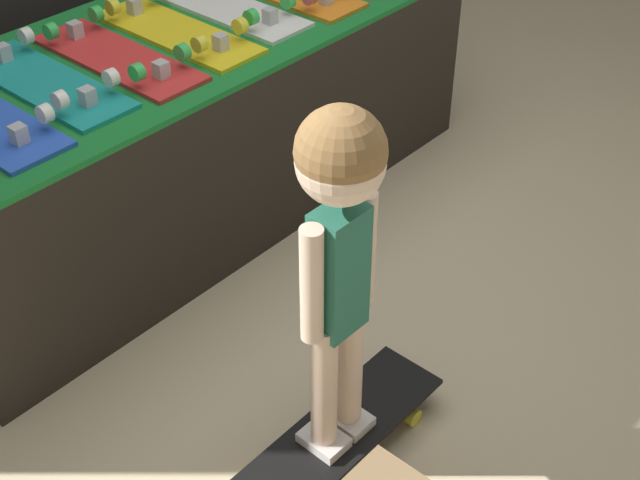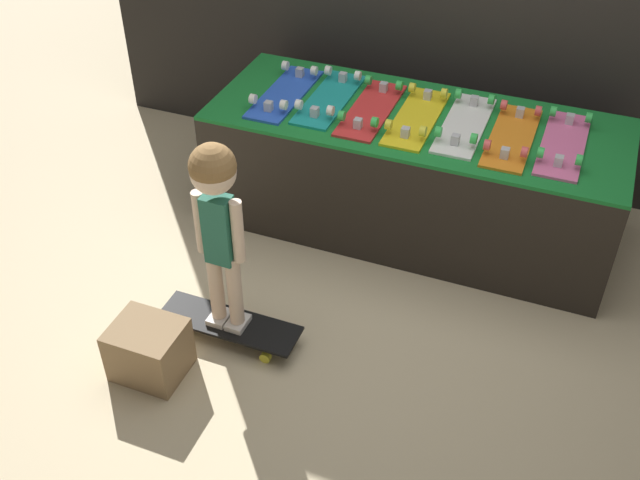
{
  "view_description": "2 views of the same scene",
  "coord_description": "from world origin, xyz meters",
  "px_view_note": "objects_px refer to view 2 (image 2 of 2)",
  "views": [
    {
      "loc": [
        -1.76,
        -1.58,
        1.96
      ],
      "look_at": [
        -0.23,
        -0.24,
        0.39
      ],
      "focal_mm": 50.0,
      "sensor_mm": 36.0,
      "label": 1
    },
    {
      "loc": [
        0.8,
        -2.79,
        2.64
      ],
      "look_at": [
        -0.24,
        -0.15,
        0.37
      ],
      "focal_mm": 42.0,
      "sensor_mm": 36.0,
      "label": 2
    }
  ],
  "objects_px": {
    "skateboard_blue_on_rack": "(285,92)",
    "skateboard_red_on_rack": "(371,108)",
    "skateboard_white_on_rack": "(465,123)",
    "skateboard_teal_on_rack": "(329,98)",
    "skateboard_orange_on_rack": "(512,136)",
    "child": "(217,206)",
    "skateboard_yellow_on_rack": "(417,117)",
    "storage_box": "(149,350)",
    "skateboard_on_floor": "(229,324)",
    "skateboard_pink_on_rack": "(564,143)"
  },
  "relations": [
    {
      "from": "storage_box",
      "to": "skateboard_orange_on_rack",
      "type": "bearing_deg",
      "value": 49.37
    },
    {
      "from": "skateboard_red_on_rack",
      "to": "skateboard_white_on_rack",
      "type": "bearing_deg",
      "value": 2.94
    },
    {
      "from": "skateboard_on_floor",
      "to": "skateboard_blue_on_rack",
      "type": "bearing_deg",
      "value": 99.66
    },
    {
      "from": "skateboard_pink_on_rack",
      "to": "skateboard_teal_on_rack",
      "type": "bearing_deg",
      "value": 179.34
    },
    {
      "from": "skateboard_yellow_on_rack",
      "to": "skateboard_on_floor",
      "type": "height_order",
      "value": "skateboard_yellow_on_rack"
    },
    {
      "from": "skateboard_red_on_rack",
      "to": "skateboard_on_floor",
      "type": "distance_m",
      "value": 1.37
    },
    {
      "from": "skateboard_teal_on_rack",
      "to": "child",
      "type": "xyz_separation_m",
      "value": [
        -0.05,
        -1.2,
        0.07
      ]
    },
    {
      "from": "skateboard_on_floor",
      "to": "skateboard_yellow_on_rack",
      "type": "bearing_deg",
      "value": 64.96
    },
    {
      "from": "skateboard_blue_on_rack",
      "to": "skateboard_red_on_rack",
      "type": "bearing_deg",
      "value": 0.28
    },
    {
      "from": "skateboard_blue_on_rack",
      "to": "skateboard_white_on_rack",
      "type": "xyz_separation_m",
      "value": [
        1.0,
        0.03,
        0.0
      ]
    },
    {
      "from": "skateboard_pink_on_rack",
      "to": "skateboard_red_on_rack",
      "type": "bearing_deg",
      "value": -179.12
    },
    {
      "from": "skateboard_yellow_on_rack",
      "to": "child",
      "type": "height_order",
      "value": "child"
    },
    {
      "from": "skateboard_teal_on_rack",
      "to": "storage_box",
      "type": "relative_size",
      "value": 2.04
    },
    {
      "from": "skateboard_white_on_rack",
      "to": "storage_box",
      "type": "distance_m",
      "value": 1.93
    },
    {
      "from": "skateboard_blue_on_rack",
      "to": "storage_box",
      "type": "distance_m",
      "value": 1.61
    },
    {
      "from": "skateboard_teal_on_rack",
      "to": "skateboard_on_floor",
      "type": "relative_size",
      "value": 0.93
    },
    {
      "from": "child",
      "to": "skateboard_yellow_on_rack",
      "type": "bearing_deg",
      "value": 65.82
    },
    {
      "from": "skateboard_teal_on_rack",
      "to": "skateboard_red_on_rack",
      "type": "relative_size",
      "value": 1.0
    },
    {
      "from": "skateboard_white_on_rack",
      "to": "skateboard_red_on_rack",
      "type": "bearing_deg",
      "value": -177.06
    },
    {
      "from": "skateboard_white_on_rack",
      "to": "skateboard_orange_on_rack",
      "type": "height_order",
      "value": "same"
    },
    {
      "from": "skateboard_blue_on_rack",
      "to": "skateboard_red_on_rack",
      "type": "relative_size",
      "value": 1.0
    },
    {
      "from": "skateboard_red_on_rack",
      "to": "skateboard_yellow_on_rack",
      "type": "xyz_separation_m",
      "value": [
        0.25,
        0.0,
        0.0
      ]
    },
    {
      "from": "skateboard_yellow_on_rack",
      "to": "skateboard_pink_on_rack",
      "type": "xyz_separation_m",
      "value": [
        0.75,
        0.01,
        0.0
      ]
    },
    {
      "from": "skateboard_orange_on_rack",
      "to": "skateboard_pink_on_rack",
      "type": "bearing_deg",
      "value": 5.36
    },
    {
      "from": "skateboard_blue_on_rack",
      "to": "child",
      "type": "xyz_separation_m",
      "value": [
        0.2,
        -1.17,
        0.07
      ]
    },
    {
      "from": "skateboard_yellow_on_rack",
      "to": "storage_box",
      "type": "height_order",
      "value": "skateboard_yellow_on_rack"
    },
    {
      "from": "skateboard_blue_on_rack",
      "to": "child",
      "type": "bearing_deg",
      "value": -80.34
    },
    {
      "from": "skateboard_blue_on_rack",
      "to": "skateboard_teal_on_rack",
      "type": "bearing_deg",
      "value": 7.37
    },
    {
      "from": "skateboard_orange_on_rack",
      "to": "skateboard_on_floor",
      "type": "bearing_deg",
      "value": -132.0
    },
    {
      "from": "skateboard_teal_on_rack",
      "to": "skateboard_pink_on_rack",
      "type": "relative_size",
      "value": 1.0
    },
    {
      "from": "child",
      "to": "skateboard_red_on_rack",
      "type": "bearing_deg",
      "value": 76.52
    },
    {
      "from": "skateboard_on_floor",
      "to": "storage_box",
      "type": "xyz_separation_m",
      "value": [
        -0.23,
        -0.33,
        0.06
      ]
    },
    {
      "from": "skateboard_white_on_rack",
      "to": "child",
      "type": "bearing_deg",
      "value": -123.69
    },
    {
      "from": "skateboard_orange_on_rack",
      "to": "skateboard_on_floor",
      "type": "height_order",
      "value": "skateboard_orange_on_rack"
    },
    {
      "from": "skateboard_pink_on_rack",
      "to": "child",
      "type": "bearing_deg",
      "value": -137.53
    },
    {
      "from": "skateboard_red_on_rack",
      "to": "storage_box",
      "type": "relative_size",
      "value": 2.04
    },
    {
      "from": "storage_box",
      "to": "skateboard_blue_on_rack",
      "type": "bearing_deg",
      "value": 88.66
    },
    {
      "from": "skateboard_on_floor",
      "to": "child",
      "type": "height_order",
      "value": "child"
    },
    {
      "from": "skateboard_blue_on_rack",
      "to": "skateboard_yellow_on_rack",
      "type": "xyz_separation_m",
      "value": [
        0.75,
        0.01,
        0.0
      ]
    },
    {
      "from": "skateboard_on_floor",
      "to": "storage_box",
      "type": "relative_size",
      "value": 2.2
    },
    {
      "from": "skateboard_orange_on_rack",
      "to": "skateboard_yellow_on_rack",
      "type": "bearing_deg",
      "value": 178.7
    },
    {
      "from": "skateboard_red_on_rack",
      "to": "child",
      "type": "bearing_deg",
      "value": -104.34
    },
    {
      "from": "skateboard_yellow_on_rack",
      "to": "child",
      "type": "bearing_deg",
      "value": -115.04
    },
    {
      "from": "skateboard_pink_on_rack",
      "to": "skateboard_yellow_on_rack",
      "type": "bearing_deg",
      "value": -179.08
    },
    {
      "from": "skateboard_red_on_rack",
      "to": "child",
      "type": "xyz_separation_m",
      "value": [
        -0.3,
        -1.17,
        0.07
      ]
    },
    {
      "from": "skateboard_blue_on_rack",
      "to": "skateboard_on_floor",
      "type": "height_order",
      "value": "skateboard_blue_on_rack"
    },
    {
      "from": "child",
      "to": "storage_box",
      "type": "xyz_separation_m",
      "value": [
        -0.23,
        -0.33,
        -0.65
      ]
    },
    {
      "from": "skateboard_teal_on_rack",
      "to": "skateboard_orange_on_rack",
      "type": "relative_size",
      "value": 1.0
    },
    {
      "from": "skateboard_red_on_rack",
      "to": "skateboard_orange_on_rack",
      "type": "xyz_separation_m",
      "value": [
        0.75,
        -0.01,
        0.0
      ]
    },
    {
      "from": "skateboard_blue_on_rack",
      "to": "storage_box",
      "type": "height_order",
      "value": "skateboard_blue_on_rack"
    }
  ]
}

